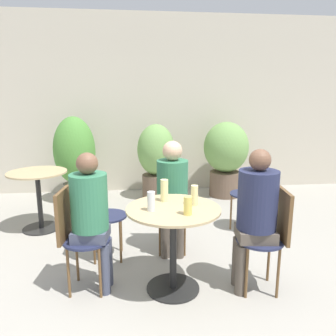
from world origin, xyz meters
TOP-DOWN VIEW (x-y plane):
  - ground_plane at (0.00, 0.00)m, footprint 20.00×20.00m
  - storefront_wall at (0.00, 3.33)m, footprint 10.00×0.06m
  - cafe_table_near at (0.10, 0.15)m, footprint 0.79×0.79m
  - cafe_table_far at (-1.40, 1.65)m, footprint 0.71×0.71m
  - bistro_chair_0 at (0.92, 0.06)m, footprint 0.41×0.40m
  - bistro_chair_1 at (0.19, 0.97)m, footprint 0.40×0.41m
  - bistro_chair_2 at (-0.72, 0.24)m, footprint 0.41×0.40m
  - bistro_chair_3 at (-0.59, 0.79)m, footprint 0.40×0.40m
  - bistro_chair_4 at (1.23, 1.30)m, footprint 0.46×0.46m
  - seated_person_0 at (0.78, 0.08)m, footprint 0.35×0.33m
  - seated_person_1 at (0.17, 0.83)m, footprint 0.32×0.34m
  - seated_person_2 at (-0.58, 0.23)m, footprint 0.33×0.31m
  - beer_glass_0 at (0.04, 0.34)m, footprint 0.07×0.07m
  - beer_glass_1 at (-0.09, 0.10)m, footprint 0.06×0.06m
  - beer_glass_2 at (0.19, -0.02)m, footprint 0.07×0.07m
  - beer_glass_3 at (0.28, 0.20)m, footprint 0.06×0.06m
  - potted_plant_0 at (-1.12, 2.73)m, footprint 0.64×0.64m
  - potted_plant_1 at (0.15, 2.77)m, footprint 0.60×0.60m
  - potted_plant_2 at (1.31, 2.79)m, footprint 0.73×0.73m

SIDE VIEW (x-z plane):
  - ground_plane at x=0.00m, z-range 0.00..0.00m
  - cafe_table_far at x=-1.40m, z-range 0.16..0.90m
  - bistro_chair_0 at x=0.92m, z-range 0.10..0.99m
  - bistro_chair_1 at x=0.19m, z-range 0.10..0.99m
  - bistro_chair_2 at x=-0.72m, z-range 0.10..0.99m
  - bistro_chair_3 at x=-0.59m, z-range 0.10..0.99m
  - bistro_chair_4 at x=1.23m, z-range 0.10..0.99m
  - cafe_table_near at x=0.10m, z-range 0.18..0.93m
  - potted_plant_1 at x=0.15m, z-range 0.07..1.28m
  - potted_plant_2 at x=1.31m, z-range 0.09..1.33m
  - seated_person_2 at x=-0.58m, z-range 0.12..1.33m
  - seated_person_1 at x=0.17m, z-range 0.12..1.33m
  - seated_person_0 at x=0.78m, z-range 0.12..1.36m
  - potted_plant_0 at x=-1.12m, z-range 0.08..1.43m
  - beer_glass_2 at x=0.19m, z-range 0.74..0.89m
  - beer_glass_1 at x=-0.09m, z-range 0.74..0.90m
  - beer_glass_3 at x=0.28m, z-range 0.74..0.92m
  - beer_glass_0 at x=0.04m, z-range 0.74..0.94m
  - storefront_wall at x=0.00m, z-range 0.00..3.00m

